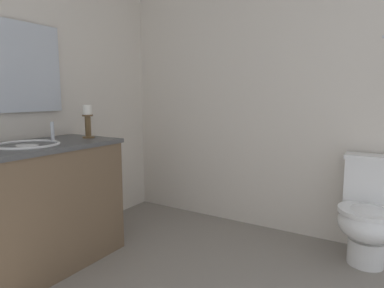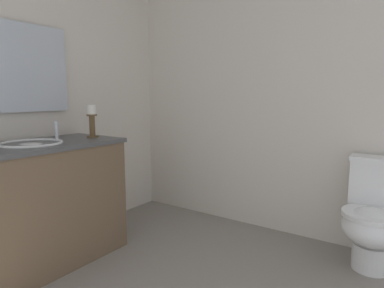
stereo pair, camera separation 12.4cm
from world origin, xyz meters
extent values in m
cube|color=silver|center=(0.00, 1.35, 1.23)|extent=(2.93, 0.04, 2.45)
cube|color=silver|center=(-1.46, 0.00, 1.23)|extent=(0.04, 2.71, 2.45)
cube|color=brown|center=(-1.14, -0.19, 0.41)|extent=(0.55, 1.15, 0.82)
cube|color=#4C4C4C|center=(-1.14, -0.19, 0.84)|extent=(0.58, 1.18, 0.03)
ellipsoid|color=white|center=(-1.14, -0.19, 0.81)|extent=(0.38, 0.30, 0.11)
torus|color=white|center=(-1.14, -0.19, 0.86)|extent=(0.40, 0.40, 0.02)
cylinder|color=silver|center=(-1.14, 0.00, 0.92)|extent=(0.02, 0.02, 0.14)
cylinder|color=brown|center=(-1.10, 0.28, 0.86)|extent=(0.09, 0.09, 0.01)
cylinder|color=brown|center=(-1.10, 0.28, 0.94)|extent=(0.04, 0.04, 0.16)
cylinder|color=brown|center=(-1.10, 0.28, 1.03)|extent=(0.08, 0.08, 0.01)
cylinder|color=white|center=(-1.10, 0.28, 1.07)|extent=(0.06, 0.06, 0.07)
cylinder|color=white|center=(0.78, 1.05, 0.09)|extent=(0.24, 0.24, 0.18)
ellipsoid|color=white|center=(0.78, 1.00, 0.32)|extent=(0.38, 0.46, 0.24)
cylinder|color=white|center=(0.78, 1.00, 0.40)|extent=(0.39, 0.39, 0.03)
cube|color=white|center=(0.78, 1.22, 0.56)|extent=(0.36, 0.17, 0.32)
cube|color=white|center=(0.78, 1.22, 0.73)|extent=(0.38, 0.19, 0.03)
camera|label=1|loc=(0.86, -1.43, 1.17)|focal=30.81mm
camera|label=2|loc=(0.97, -1.37, 1.17)|focal=30.81mm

